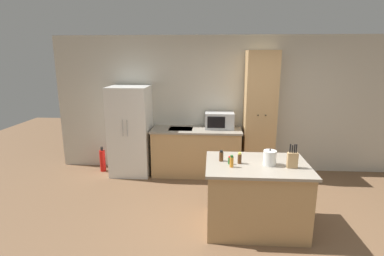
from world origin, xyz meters
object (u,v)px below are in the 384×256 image
Objects in this scene: refrigerator at (131,131)px; spice_bottle_tall_dark at (240,158)px; microwave at (219,120)px; spice_bottle_short_red at (221,156)px; kettle at (270,158)px; knife_block at (292,159)px; spice_bottle_green_herb at (232,162)px; fire_extinguisher at (103,160)px; spice_bottle_amber_oil at (229,160)px; pantry_cabinet at (259,115)px.

refrigerator reaches higher than spice_bottle_tall_dark.
spice_bottle_short_red is at bearing -90.51° from microwave.
kettle is at bearing -4.46° from spice_bottle_tall_dark.
spice_bottle_short_red is (-0.86, 0.18, -0.04)m from knife_block.
spice_bottle_tall_dark is 0.17m from spice_bottle_green_herb.
spice_bottle_tall_dark is (1.89, -1.77, 0.11)m from refrigerator.
spice_bottle_tall_dark is at bearing -35.87° from fire_extinguisher.
refrigerator is 11.60× the size of spice_bottle_short_red.
microwave is at bearing 112.91° from knife_block.
spice_bottle_amber_oil is at bearing -179.73° from kettle.
knife_block is (2.52, -1.87, 0.15)m from refrigerator.
spice_bottle_tall_dark is at bearing -18.16° from spice_bottle_short_red.
fire_extinguisher is (-2.26, 1.73, -0.73)m from spice_bottle_short_red.
kettle reaches higher than spice_bottle_green_herb.
spice_bottle_green_herb is at bearing -177.84° from knife_block.
spice_bottle_green_herb is (1.78, -1.90, 0.12)m from refrigerator.
fire_extinguisher is at bearing 140.88° from spice_bottle_green_herb.
spice_bottle_amber_oil is at bearing -37.80° from fire_extinguisher.
spice_bottle_green_herb is 0.31× the size of fire_extinguisher.
fire_extinguisher is at bearing 176.65° from refrigerator.
spice_bottle_green_herb is (0.12, -0.21, 0.00)m from spice_bottle_short_red.
refrigerator reaches higher than spice_bottle_amber_oil.
spice_bottle_green_herb reaches higher than spice_bottle_amber_oil.
spice_bottle_green_herb is at bearing -39.12° from fire_extinguisher.
kettle reaches higher than spice_bottle_amber_oil.
microwave reaches higher than kettle.
refrigerator is at bearing 141.57° from kettle.
knife_block is at bearing -12.04° from spice_bottle_short_red.
fire_extinguisher is (-2.49, 1.80, -0.73)m from spice_bottle_tall_dark.
spice_bottle_tall_dark is (0.21, -1.89, -0.09)m from microwave.
spice_bottle_tall_dark is at bearing -105.64° from pantry_cabinet.
spice_bottle_tall_dark is at bearing 170.27° from knife_block.
refrigerator is 0.72× the size of pantry_cabinet.
pantry_cabinet is at bearing 67.12° from spice_bottle_short_red.
spice_bottle_green_herb is at bearing -128.84° from spice_bottle_tall_dark.
microwave reaches higher than spice_bottle_short_red.
microwave reaches higher than spice_bottle_amber_oil.
refrigerator is at bearing -175.78° from microwave.
spice_bottle_short_red is 1.41× the size of spice_bottle_amber_oil.
spice_bottle_green_herb is (-0.11, -0.14, 0.00)m from spice_bottle_tall_dark.
pantry_cabinet reaches higher than fire_extinguisher.
spice_bottle_tall_dark reaches higher than fire_extinguisher.
spice_bottle_green_herb is at bearing -87.03° from microwave.
knife_block is 2.94× the size of spice_bottle_amber_oil.
pantry_cabinet is 15.73× the size of spice_bottle_tall_dark.
spice_bottle_amber_oil is 0.21× the size of fire_extinguisher.
pantry_cabinet is (2.41, 0.08, 0.32)m from refrigerator.
spice_bottle_short_red is at bearing 170.14° from kettle.
microwave is at bearing 92.97° from spice_bottle_green_herb.
spice_bottle_green_herb is at bearing -60.17° from spice_bottle_short_red.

